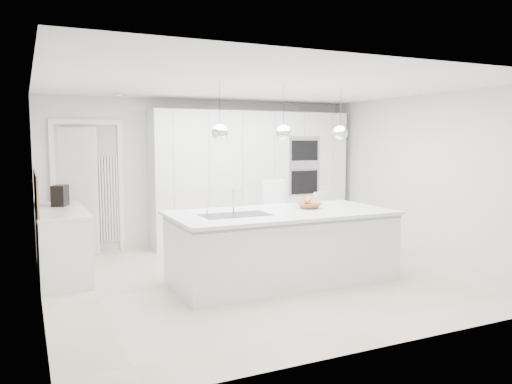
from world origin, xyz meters
name	(u,v)px	position (x,y,z in m)	size (l,w,h in m)	color
floor	(265,276)	(0.00, 0.00, 0.00)	(5.50, 5.50, 0.00)	beige
wall_back	(203,172)	(0.00, 2.50, 1.25)	(5.50, 5.50, 0.00)	silver
wall_left	(37,192)	(-2.75, 0.00, 1.25)	(5.00, 5.00, 0.00)	silver
ceiling	(266,86)	(0.00, 0.00, 2.50)	(5.50, 5.50, 0.00)	white
tall_cabinets	(252,177)	(0.80, 2.20, 1.15)	(3.60, 0.60, 2.30)	silver
oven_stack	(304,166)	(1.70, 1.89, 1.35)	(0.62, 0.04, 1.05)	#A5A5A8
doorway_frame	(88,189)	(-1.95, 2.47, 1.02)	(1.11, 0.08, 2.13)	white
hallway_door	(72,191)	(-2.20, 2.42, 1.00)	(0.82, 0.04, 2.00)	white
radiator	(109,199)	(-1.63, 2.46, 0.85)	(0.32, 0.04, 1.40)	white
left_base_cabinets	(62,243)	(-2.45, 1.20, 0.43)	(0.60, 1.80, 0.86)	silver
left_worktop	(61,210)	(-2.45, 1.20, 0.88)	(0.62, 1.82, 0.04)	silver
oak_backsplash	(36,191)	(-2.74, 1.20, 1.15)	(0.02, 1.80, 0.50)	#9B6431
island_base	(283,248)	(0.10, -0.30, 0.43)	(2.80, 1.20, 0.86)	silver
island_worktop	(281,213)	(0.10, -0.25, 0.88)	(2.84, 1.40, 0.04)	silver
island_sink	(236,221)	(-0.55, -0.30, 0.82)	(0.84, 0.44, 0.18)	#3F3F42
island_tap	(233,201)	(-0.50, -0.10, 1.05)	(0.02, 0.02, 0.30)	white
pendant_left	(220,132)	(-0.75, -0.30, 1.90)	(0.20, 0.20, 0.20)	white
pendant_mid	(283,133)	(0.10, -0.30, 1.90)	(0.20, 0.20, 0.20)	white
pendant_right	(340,133)	(0.95, -0.30, 1.90)	(0.20, 0.20, 0.20)	white
fruit_bowl	(309,205)	(0.56, -0.17, 0.94)	(0.32, 0.32, 0.08)	#9B6431
espresso_machine	(60,196)	(-2.43, 1.50, 1.04)	(0.17, 0.27, 0.29)	black
bar_stool_left	(278,222)	(0.50, 0.59, 0.60)	(0.40, 0.55, 1.21)	white
bar_stool_right	(325,225)	(1.31, 0.60, 0.50)	(0.33, 0.46, 1.00)	white
apple_a	(308,203)	(0.54, -0.17, 0.97)	(0.09, 0.09, 0.09)	#C30E02
apple_b	(308,203)	(0.55, -0.15, 0.97)	(0.08, 0.08, 0.08)	#C30E02
apple_c	(308,203)	(0.54, -0.17, 0.97)	(0.08, 0.08, 0.08)	#C30E02
banana_bunch	(312,200)	(0.59, -0.19, 1.01)	(0.20, 0.20, 0.03)	yellow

